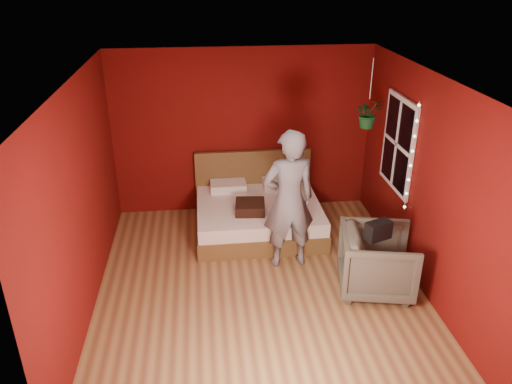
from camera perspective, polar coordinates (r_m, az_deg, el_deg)
floor at (r=6.40m, az=0.42°, el=-10.73°), size 4.50×4.50×0.00m
room_walls at (r=5.58m, az=0.48°, el=3.37°), size 4.04×4.54×2.62m
window at (r=6.96m, az=15.90°, el=5.28°), size 0.05×0.97×1.27m
fairy_lights at (r=6.49m, az=17.34°, el=3.69°), size 0.04×0.04×1.45m
bed at (r=7.55m, az=0.20°, el=-2.36°), size 1.84×1.56×1.01m
person at (r=6.40m, az=3.76°, el=-0.94°), size 0.74×0.53×1.89m
armchair at (r=6.31m, az=13.68°, el=-7.69°), size 1.04×1.02×0.81m
handbag at (r=5.92m, az=13.80°, el=-4.27°), size 0.34×0.25×0.22m
throw_pillow at (r=7.12m, az=-0.68°, el=-1.73°), size 0.45×0.45×0.15m
hanging_plant at (r=6.92m, az=12.70°, el=8.77°), size 0.41×0.38×0.93m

